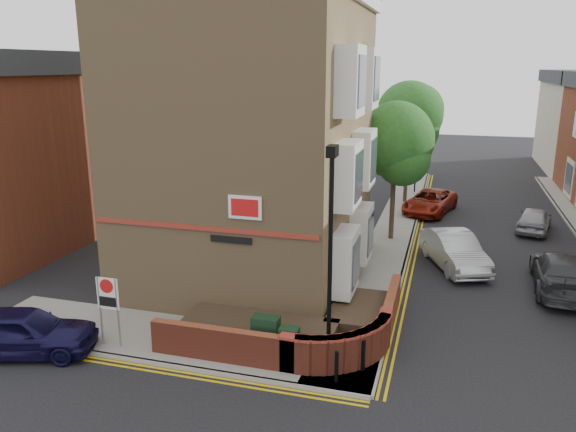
# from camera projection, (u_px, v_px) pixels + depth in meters

# --- Properties ---
(ground) EXTENTS (120.00, 120.00, 0.00)m
(ground) POSITION_uv_depth(u_px,v_px,m) (262.00, 382.00, 15.39)
(ground) COLOR black
(ground) RESTS_ON ground
(pavement_corner) EXTENTS (13.00, 3.00, 0.12)m
(pavement_corner) POSITION_uv_depth(u_px,v_px,m) (172.00, 339.00, 17.71)
(pavement_corner) COLOR gray
(pavement_corner) RESTS_ON ground
(pavement_main) EXTENTS (2.00, 32.00, 0.12)m
(pavement_main) POSITION_uv_depth(u_px,v_px,m) (395.00, 228.00, 29.67)
(pavement_main) COLOR gray
(pavement_main) RESTS_ON ground
(kerb_side) EXTENTS (13.00, 0.15, 0.12)m
(kerb_side) POSITION_uv_depth(u_px,v_px,m) (148.00, 362.00, 16.32)
(kerb_side) COLOR gray
(kerb_side) RESTS_ON ground
(kerb_main_near) EXTENTS (0.15, 32.00, 0.12)m
(kerb_main_near) POSITION_uv_depth(u_px,v_px,m) (414.00, 230.00, 29.40)
(kerb_main_near) COLOR gray
(kerb_main_near) RESTS_ON ground
(yellow_lines_side) EXTENTS (13.00, 0.28, 0.01)m
(yellow_lines_side) POSITION_uv_depth(u_px,v_px,m) (143.00, 368.00, 16.10)
(yellow_lines_side) COLOR gold
(yellow_lines_side) RESTS_ON ground
(yellow_lines_main) EXTENTS (0.28, 32.00, 0.01)m
(yellow_lines_main) POSITION_uv_depth(u_px,v_px,m) (419.00, 231.00, 29.35)
(yellow_lines_main) COLOR gold
(yellow_lines_main) RESTS_ON ground
(corner_building) EXTENTS (8.95, 10.40, 13.60)m
(corner_building) POSITION_uv_depth(u_px,v_px,m) (257.00, 123.00, 21.95)
(corner_building) COLOR #95774F
(corner_building) RESTS_ON ground
(garden_wall) EXTENTS (6.80, 6.00, 1.20)m
(garden_wall) POSITION_uv_depth(u_px,v_px,m) (287.00, 340.00, 17.71)
(garden_wall) COLOR maroon
(garden_wall) RESTS_ON ground
(lamppost) EXTENTS (0.25, 0.50, 6.30)m
(lamppost) POSITION_uv_depth(u_px,v_px,m) (330.00, 258.00, 15.20)
(lamppost) COLOR black
(lamppost) RESTS_ON pavement_corner
(utility_cabinet_large) EXTENTS (0.80, 0.45, 1.20)m
(utility_cabinet_large) POSITION_uv_depth(u_px,v_px,m) (266.00, 336.00, 16.49)
(utility_cabinet_large) COLOR black
(utility_cabinet_large) RESTS_ON pavement_corner
(utility_cabinet_small) EXTENTS (0.55, 0.40, 1.10)m
(utility_cabinet_small) POSITION_uv_depth(u_px,v_px,m) (289.00, 345.00, 16.01)
(utility_cabinet_small) COLOR black
(utility_cabinet_small) RESTS_ON pavement_corner
(bollard_near) EXTENTS (0.11, 0.11, 0.90)m
(bollard_near) POSITION_uv_depth(u_px,v_px,m) (336.00, 367.00, 15.08)
(bollard_near) COLOR black
(bollard_near) RESTS_ON pavement_corner
(bollard_far) EXTENTS (0.11, 0.11, 0.90)m
(bollard_far) POSITION_uv_depth(u_px,v_px,m) (363.00, 356.00, 15.66)
(bollard_far) COLOR black
(bollard_far) RESTS_ON pavement_corner
(zone_sign) EXTENTS (0.72, 0.07, 2.20)m
(zone_sign) POSITION_uv_depth(u_px,v_px,m) (108.00, 299.00, 16.77)
(zone_sign) COLOR slate
(zone_sign) RESTS_ON pavement_corner
(side_building) EXTENTS (6.40, 10.40, 9.00)m
(side_building) POSITION_uv_depth(u_px,v_px,m) (6.00, 152.00, 25.66)
(side_building) COLOR maroon
(side_building) RESTS_ON ground
(tree_near) EXTENTS (3.64, 3.65, 6.70)m
(tree_near) POSITION_uv_depth(u_px,v_px,m) (395.00, 146.00, 26.65)
(tree_near) COLOR #382B1E
(tree_near) RESTS_ON pavement_main
(tree_mid) EXTENTS (4.03, 4.03, 7.42)m
(tree_mid) POSITION_uv_depth(u_px,v_px,m) (409.00, 120.00, 33.94)
(tree_mid) COLOR #382B1E
(tree_mid) RESTS_ON pavement_main
(tree_far) EXTENTS (3.81, 3.81, 7.00)m
(tree_far) POSITION_uv_depth(u_px,v_px,m) (417.00, 114.00, 41.43)
(tree_far) COLOR #382B1E
(tree_far) RESTS_ON pavement_main
(traffic_light_assembly) EXTENTS (0.20, 0.16, 4.20)m
(traffic_light_assembly) POSITION_uv_depth(u_px,v_px,m) (417.00, 153.00, 37.20)
(traffic_light_assembly) COLOR black
(traffic_light_assembly) RESTS_ON pavement_main
(navy_hatchback) EXTENTS (4.59, 2.89, 1.46)m
(navy_hatchback) POSITION_uv_depth(u_px,v_px,m) (23.00, 332.00, 16.72)
(navy_hatchback) COLOR #110E33
(navy_hatchback) RESTS_ON ground
(silver_car_near) EXTENTS (3.19, 4.86, 1.51)m
(silver_car_near) POSITION_uv_depth(u_px,v_px,m) (454.00, 250.00, 23.94)
(silver_car_near) COLOR #A7ABAE
(silver_car_near) RESTS_ON ground
(red_car_main) EXTENTS (3.34, 5.24, 1.34)m
(red_car_main) POSITION_uv_depth(u_px,v_px,m) (430.00, 202.00, 32.81)
(red_car_main) COLOR maroon
(red_car_main) RESTS_ON ground
(grey_car_far) EXTENTS (2.38, 5.29, 1.50)m
(grey_car_far) POSITION_uv_depth(u_px,v_px,m) (563.00, 272.00, 21.41)
(grey_car_far) COLOR #2D2E32
(grey_car_far) RESTS_ON ground
(silver_car_far) EXTENTS (2.28, 4.01, 1.29)m
(silver_car_far) POSITION_uv_depth(u_px,v_px,m) (534.00, 219.00, 29.17)
(silver_car_far) COLOR gray
(silver_car_far) RESTS_ON ground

